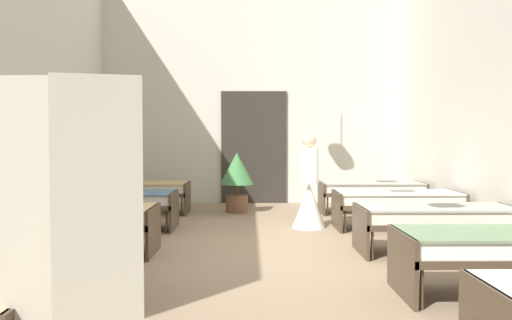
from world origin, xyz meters
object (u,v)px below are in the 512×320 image
at_px(bed_right_row_2, 437,217).
at_px(bed_right_row_3, 397,200).
at_px(potted_plant, 237,175).
at_px(nurse_near_aisle, 309,194).
at_px(bed_left_row_2, 76,218).
at_px(bed_right_row_4, 371,189).
at_px(bed_right_row_1, 507,247).
at_px(bed_left_row_1, 10,248).
at_px(bed_left_row_3, 113,201).
at_px(privacy_screen, 12,253).
at_px(bed_left_row_4, 137,190).

xyz_separation_m(bed_right_row_2, bed_right_row_3, (0.00, 1.72, 0.00)).
bearing_deg(potted_plant, nurse_near_aisle, -55.87).
distance_m(bed_left_row_2, potted_plant, 4.02).
bearing_deg(bed_right_row_2, bed_left_row_2, 180.00).
bearing_deg(bed_left_row_2, nurse_near_aisle, 31.43).
relative_size(bed_right_row_4, potted_plant, 1.69).
bearing_deg(nurse_near_aisle, bed_right_row_1, 155.15).
distance_m(bed_left_row_1, nurse_near_aisle, 4.67).
xyz_separation_m(bed_right_row_1, bed_left_row_3, (-4.36, 3.45, 0.00)).
height_order(bed_right_row_4, privacy_screen, privacy_screen).
xyz_separation_m(bed_right_row_2, potted_plant, (-2.51, 3.56, 0.26)).
distance_m(bed_right_row_2, nurse_near_aisle, 2.28).
height_order(bed_left_row_1, bed_left_row_3, same).
xyz_separation_m(bed_left_row_4, bed_right_row_4, (4.36, 0.00, 0.00)).
xyz_separation_m(bed_left_row_3, nurse_near_aisle, (3.02, 0.12, 0.09)).
relative_size(bed_right_row_3, potted_plant, 1.69).
bearing_deg(bed_right_row_4, bed_left_row_4, 180.00).
distance_m(bed_left_row_1, privacy_screen, 2.31).
height_order(bed_left_row_2, potted_plant, potted_plant).
bearing_deg(bed_left_row_1, bed_left_row_3, 90.00).
distance_m(bed_left_row_1, bed_right_row_2, 4.69).
xyz_separation_m(bed_right_row_1, potted_plant, (-2.51, 5.29, 0.26)).
height_order(bed_left_row_3, nurse_near_aisle, nurse_near_aisle).
bearing_deg(bed_left_row_4, bed_right_row_1, -49.84).
xyz_separation_m(bed_right_row_2, bed_right_row_4, (0.00, 3.45, 0.00)).
bearing_deg(nurse_near_aisle, potted_plant, -11.40).
distance_m(bed_right_row_1, bed_right_row_4, 5.17).
xyz_separation_m(bed_right_row_1, nurse_near_aisle, (-1.35, 3.57, 0.09)).
bearing_deg(bed_right_row_4, potted_plant, 177.32).
relative_size(bed_right_row_2, potted_plant, 1.69).
bearing_deg(bed_left_row_3, bed_right_row_3, 0.00).
bearing_deg(bed_right_row_4, bed_right_row_2, -90.00).
relative_size(bed_left_row_3, bed_right_row_3, 1.00).
height_order(bed_right_row_3, privacy_screen, privacy_screen).
bearing_deg(bed_right_row_3, bed_right_row_4, 90.00).
height_order(bed_left_row_3, potted_plant, potted_plant).
height_order(bed_left_row_1, bed_right_row_4, same).
distance_m(bed_right_row_3, nurse_near_aisle, 1.35).
height_order(bed_left_row_4, nurse_near_aisle, nurse_near_aisle).
distance_m(bed_left_row_2, bed_left_row_4, 3.45).
height_order(bed_left_row_2, bed_left_row_4, same).
relative_size(bed_right_row_1, potted_plant, 1.69).
distance_m(bed_right_row_3, potted_plant, 3.13).
height_order(bed_right_row_2, privacy_screen, privacy_screen).
bearing_deg(bed_left_row_4, nurse_near_aisle, -28.00).
bearing_deg(bed_right_row_2, bed_right_row_4, 90.00).
bearing_deg(bed_right_row_2, bed_right_row_1, -90.00).
height_order(bed_right_row_1, bed_right_row_4, same).
bearing_deg(privacy_screen, bed_left_row_4, 99.69).
height_order(bed_right_row_1, bed_left_row_4, same).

